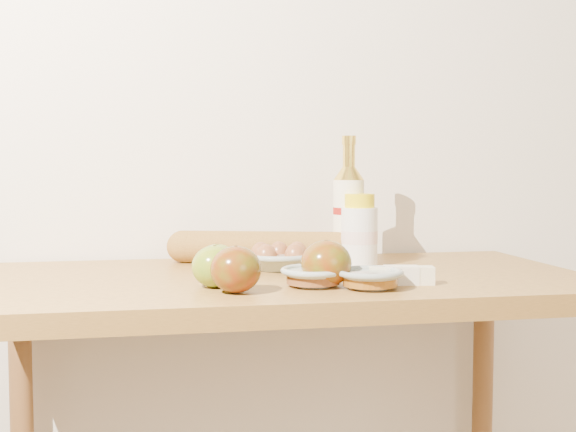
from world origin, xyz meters
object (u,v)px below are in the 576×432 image
(egg_bowl, at_px, (280,258))
(baguette, at_px, (262,247))
(table, at_px, (285,336))
(cream_bottle, at_px, (359,233))
(bourbon_bottle, at_px, (349,212))

(egg_bowl, bearing_deg, baguette, 102.46)
(table, bearing_deg, egg_bowl, 87.65)
(egg_bowl, bearing_deg, table, -92.35)
(table, distance_m, cream_bottle, 0.28)
(bourbon_bottle, relative_size, cream_bottle, 1.81)
(baguette, bearing_deg, table, -68.25)
(egg_bowl, bearing_deg, bourbon_bottle, 22.72)
(cream_bottle, bearing_deg, egg_bowl, 173.57)
(bourbon_bottle, height_order, cream_bottle, bourbon_bottle)
(table, xyz_separation_m, egg_bowl, (0.00, 0.08, 0.15))
(baguette, bearing_deg, cream_bottle, -6.10)
(table, relative_size, bourbon_bottle, 4.23)
(bourbon_bottle, height_order, egg_bowl, bourbon_bottle)
(cream_bottle, xyz_separation_m, egg_bowl, (-0.18, -0.02, -0.05))
(bourbon_bottle, bearing_deg, baguette, 170.18)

